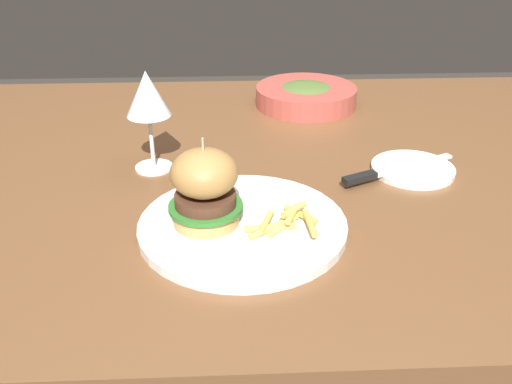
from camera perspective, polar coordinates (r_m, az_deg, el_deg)
The scene contains 8 objects.
dining_table at distance 1.03m, azimuth 3.40°, elevation -0.94°, with size 1.48×0.96×0.74m.
main_plate at distance 0.80m, azimuth -1.34°, elevation -3.40°, with size 0.29×0.29×0.01m, color white.
burger_sandwich at distance 0.77m, azimuth -5.14°, elevation 0.44°, with size 0.10×0.10×0.13m.
fries_pile at distance 0.77m, azimuth 2.88°, elevation -2.95°, with size 0.10×0.09×0.02m.
wine_glass at distance 0.94m, azimuth -10.80°, elevation 9.31°, with size 0.07×0.07×0.17m.
bread_plate at distance 0.99m, azimuth 15.40°, elevation 2.23°, with size 0.14×0.14×0.01m, color white.
table_knife at distance 0.96m, azimuth 13.20°, elevation 2.10°, with size 0.21×0.11×0.01m.
soup_bowl at distance 1.26m, azimuth 5.02°, elevation 9.62°, with size 0.22×0.22×0.05m.
Camera 1 is at (-0.10, -0.89, 1.16)m, focal length 40.00 mm.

